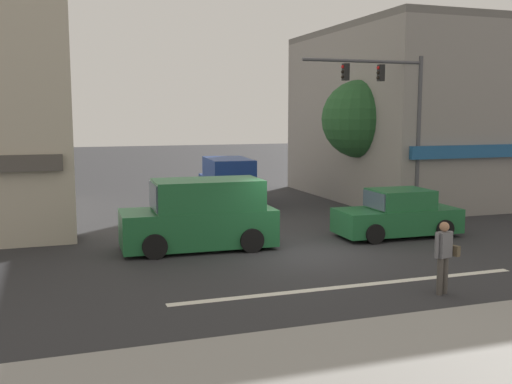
# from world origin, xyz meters

# --- Properties ---
(ground_plane) EXTENTS (120.00, 120.00, 0.00)m
(ground_plane) POSITION_xyz_m (0.00, 0.00, 0.00)
(ground_plane) COLOR #2B2B2D
(lane_marking_stripe) EXTENTS (9.00, 0.24, 0.01)m
(lane_marking_stripe) POSITION_xyz_m (0.00, -3.50, 0.00)
(lane_marking_stripe) COLOR silver
(lane_marking_stripe) RESTS_ON ground
(sidewalk_curb) EXTENTS (40.00, 5.00, 0.16)m
(sidewalk_curb) POSITION_xyz_m (0.00, -8.50, 0.08)
(sidewalk_curb) COLOR gray
(sidewalk_curb) RESTS_ON ground
(building_right_corner) EXTENTS (13.19, 11.63, 8.06)m
(building_right_corner) POSITION_xyz_m (12.40, 9.37, 4.03)
(building_right_corner) COLOR gray
(building_right_corner) RESTS_ON ground
(street_tree) EXTENTS (3.37, 3.37, 5.53)m
(street_tree) POSITION_xyz_m (5.99, 7.24, 3.83)
(street_tree) COLOR #4C3823
(street_tree) RESTS_ON ground
(utility_pole_far_right) EXTENTS (1.40, 0.22, 8.22)m
(utility_pole_far_right) POSITION_xyz_m (8.41, 8.74, 4.26)
(utility_pole_far_right) COLOR brown
(utility_pole_far_right) RESTS_ON ground
(traffic_light_mast) EXTENTS (4.89, 0.24, 6.20)m
(traffic_light_mast) POSITION_xyz_m (5.53, 3.68, 4.18)
(traffic_light_mast) COLOR #47474C
(traffic_light_mast) RESTS_ON ground
(sedan_crossing_center) EXTENTS (4.15, 1.97, 1.58)m
(sedan_crossing_center) POSITION_xyz_m (4.15, 1.22, 0.71)
(sedan_crossing_center) COLOR #1E6033
(sedan_crossing_center) RESTS_ON ground
(van_parked_curbside) EXTENTS (4.67, 2.18, 2.11)m
(van_parked_curbside) POSITION_xyz_m (-2.49, 1.55, 1.01)
(van_parked_curbside) COLOR #1E6033
(van_parked_curbside) RESTS_ON ground
(van_crossing_leftbound) EXTENTS (2.32, 4.73, 2.11)m
(van_crossing_leftbound) POSITION_xyz_m (0.72, 9.68, 1.01)
(van_crossing_leftbound) COLOR navy
(van_crossing_leftbound) RESTS_ON ground
(pedestrian_foreground_with_bag) EXTENTS (0.69, 0.36, 1.67)m
(pedestrian_foreground_with_bag) POSITION_xyz_m (1.61, -4.72, 0.95)
(pedestrian_foreground_with_bag) COLOR #4C4742
(pedestrian_foreground_with_bag) RESTS_ON ground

